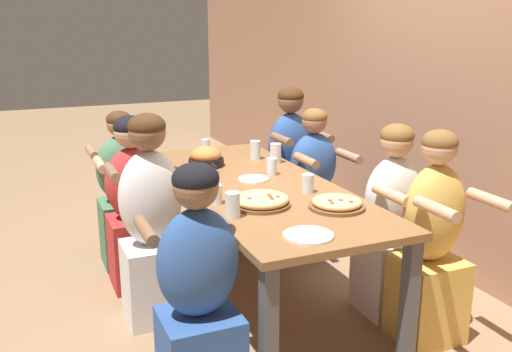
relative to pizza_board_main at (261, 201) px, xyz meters
name	(u,v)px	position (x,y,z in m)	size (l,w,h in m)	color
ground_plane	(256,295)	(-0.40, 0.14, -0.77)	(18.00, 18.00, 0.00)	#896B4C
restaurant_back_panel	(451,37)	(-0.40, 1.56, 0.83)	(10.00, 0.06, 3.20)	#9E7056
dining_table	(256,196)	(-0.40, 0.14, -0.11)	(2.18, 0.88, 0.74)	brown
pizza_board_main	(261,201)	(0.00, 0.00, 0.00)	(0.32, 0.32, 0.05)	brown
pizza_board_second	(337,204)	(0.19, 0.35, 0.00)	(0.30, 0.30, 0.05)	brown
skillet_bowl	(206,158)	(-0.95, 0.00, 0.03)	(0.35, 0.24, 0.14)	black
empty_plate_a	(253,179)	(-0.49, 0.16, -0.02)	(0.19, 0.19, 0.02)	white
empty_plate_b	(308,235)	(0.50, 0.02, -0.02)	(0.23, 0.23, 0.02)	white
cocktail_glass_blue	(216,195)	(-0.13, -0.21, 0.02)	(0.07, 0.07, 0.13)	silver
drinking_glass_a	(233,205)	(0.11, -0.20, 0.04)	(0.08, 0.08, 0.13)	silver
drinking_glass_b	(206,148)	(-1.29, 0.11, 0.02)	(0.06, 0.06, 0.11)	silver
drinking_glass_c	(276,154)	(-0.84, 0.48, 0.03)	(0.08, 0.08, 0.14)	silver
drinking_glass_d	(255,151)	(-1.00, 0.39, 0.03)	(0.07, 0.07, 0.13)	silver
drinking_glass_e	(308,185)	(-0.12, 0.35, 0.02)	(0.07, 0.07, 0.11)	silver
drinking_glass_f	(272,168)	(-0.56, 0.32, 0.02)	(0.07, 0.07, 0.11)	silver
diner_far_midright	(391,228)	(0.09, 0.80, -0.25)	(0.51, 0.40, 1.15)	silver
diner_near_right	(199,302)	(0.51, -0.52, -0.24)	(0.51, 0.40, 1.15)	#2D5193
diner_far_left	(290,169)	(-1.26, 0.80, -0.21)	(0.51, 0.40, 1.22)	#2D5193
diner_far_right	(431,248)	(0.44, 0.80, -0.24)	(0.51, 0.40, 1.18)	gold
diner_far_midleft	(313,190)	(-0.88, 0.80, -0.27)	(0.51, 0.40, 1.10)	#2D5193
diner_near_midleft	(135,209)	(-0.86, -0.52, -0.24)	(0.51, 0.40, 1.14)	#B22D2D
diner_near_center	(152,227)	(-0.37, -0.52, -0.20)	(0.51, 0.40, 1.23)	silver
diner_near_left	(124,196)	(-1.25, -0.52, -0.27)	(0.51, 0.40, 1.11)	#477556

